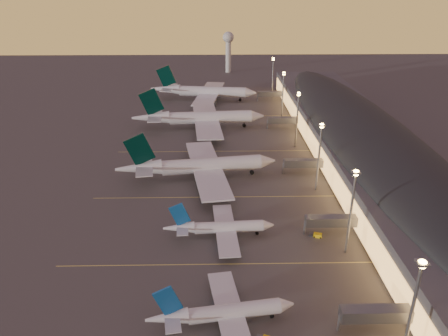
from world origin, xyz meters
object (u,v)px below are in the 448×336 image
airliner_narrow_north (219,227)px  airliner_wide_near (198,166)px  airliner_wide_far (203,92)px  airliner_narrow_south (222,313)px  airliner_wide_mid (199,118)px  baggage_tug_c (316,235)px  radar_tower (228,45)px

airliner_narrow_north → airliner_wide_near: 42.89m
airliner_wide_near → airliner_wide_far: airliner_wide_far is taller
airliner_narrow_south → airliner_wide_mid: bearing=85.2°
airliner_wide_mid → airliner_wide_far: airliner_wide_mid is taller
airliner_narrow_south → baggage_tug_c: 46.30m
airliner_narrow_north → baggage_tug_c: (29.44, -0.81, -2.59)m
airliner_wide_mid → airliner_wide_far: size_ratio=1.00×
airliner_narrow_south → airliner_wide_mid: (-9.54, 140.48, 2.49)m
radar_tower → airliner_wide_far: bearing=-101.7°
baggage_tug_c → airliner_narrow_south: bearing=-112.0°
airliner_narrow_north → airliner_wide_far: airliner_wide_far is taller
airliner_wide_near → airliner_wide_far: 118.75m
airliner_wide_near → airliner_wide_far: (-0.59, 118.75, 0.47)m
airliner_wide_near → airliner_wide_mid: 61.76m
airliner_narrow_south → baggage_tug_c: airliner_narrow_south is taller
airliner_narrow_north → airliner_wide_far: (-8.39, 160.87, 2.51)m
airliner_wide_mid → airliner_wide_far: (0.95, 57.01, -0.02)m
radar_tower → baggage_tug_c: (19.24, -251.69, -21.36)m
airliner_wide_near → baggage_tug_c: (37.24, -42.94, -4.63)m
airliner_wide_near → airliner_wide_mid: size_ratio=0.91×
airliner_narrow_south → baggage_tug_c: bearing=42.0°
airliner_narrow_south → airliner_wide_far: (-8.59, 197.48, 2.48)m
radar_tower → baggage_tug_c: radar_tower is taller
airliner_narrow_south → baggage_tug_c: size_ratio=8.40×
airliner_wide_near → airliner_narrow_south: bearing=-92.8°
airliner_wide_mid → airliner_narrow_north: bearing=-89.3°
airliner_narrow_north → airliner_wide_mid: bearing=91.6°
airliner_narrow_north → radar_tower: size_ratio=1.03×
airliner_wide_near → airliner_wide_far: size_ratio=0.92×
airliner_narrow_north → baggage_tug_c: bearing=-5.1°
airliner_wide_far → baggage_tug_c: 166.13m
airliner_wide_mid → radar_tower: 149.19m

